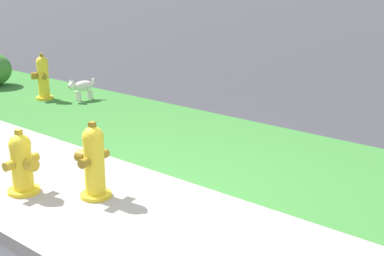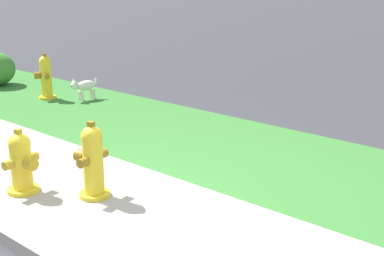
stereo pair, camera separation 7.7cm
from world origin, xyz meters
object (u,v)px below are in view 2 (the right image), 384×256
(fire_hydrant_by_grass_verge, at_px, (21,163))
(fire_hydrant_mid_block, at_px, (93,161))
(fire_hydrant_far_end, at_px, (46,77))
(small_white_dog, at_px, (84,86))

(fire_hydrant_by_grass_verge, bearing_deg, fire_hydrant_mid_block, 117.20)
(fire_hydrant_by_grass_verge, bearing_deg, fire_hydrant_far_end, -132.63)
(fire_hydrant_mid_block, bearing_deg, fire_hydrant_far_end, 50.31)
(fire_hydrant_by_grass_verge, distance_m, fire_hydrant_mid_block, 0.74)
(fire_hydrant_by_grass_verge, height_order, fire_hydrant_mid_block, fire_hydrant_mid_block)
(fire_hydrant_by_grass_verge, relative_size, fire_hydrant_mid_block, 0.86)
(fire_hydrant_far_end, relative_size, small_white_dog, 1.58)
(fire_hydrant_by_grass_verge, relative_size, small_white_dog, 1.32)
(fire_hydrant_far_end, height_order, fire_hydrant_mid_block, fire_hydrant_far_end)
(fire_hydrant_far_end, bearing_deg, fire_hydrant_by_grass_verge, 170.12)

